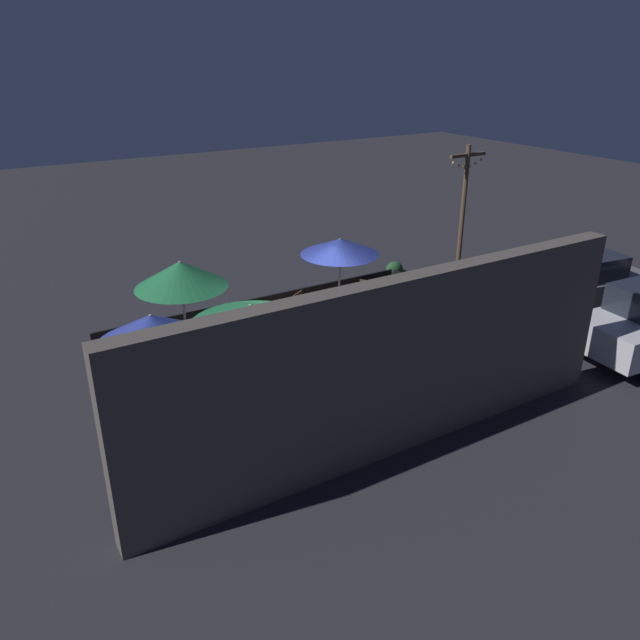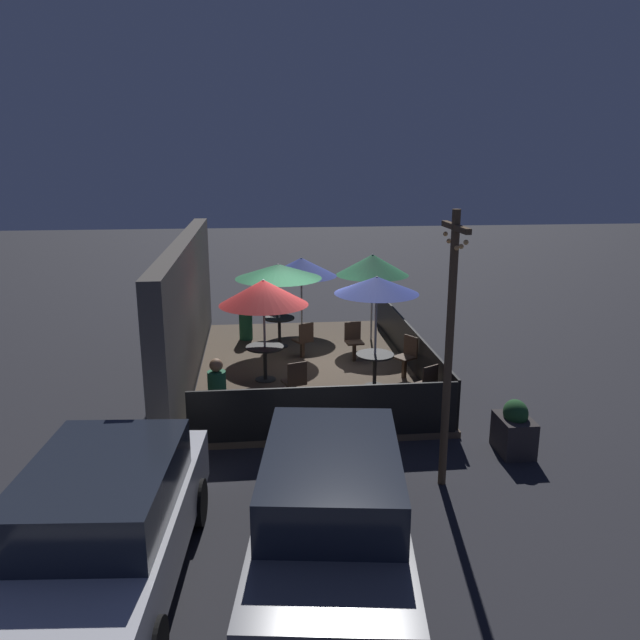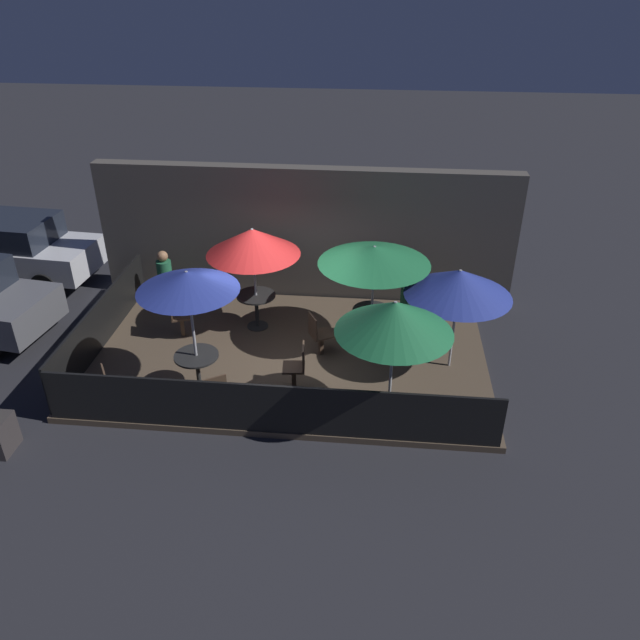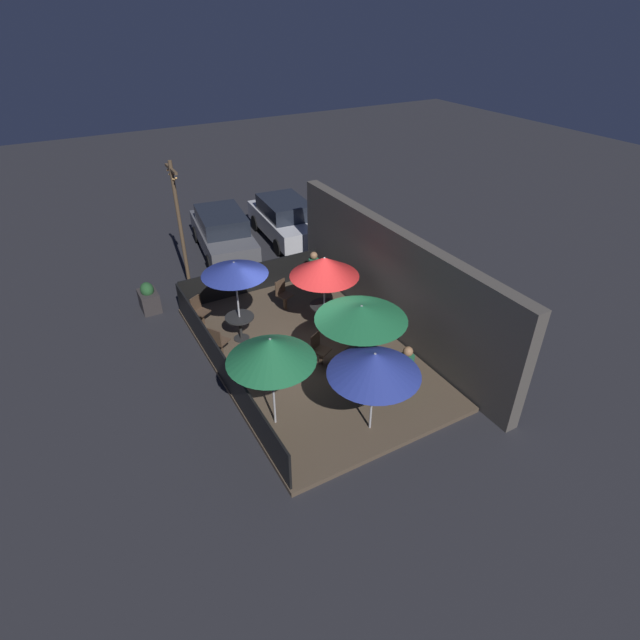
% 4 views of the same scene
% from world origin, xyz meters
% --- Properties ---
extents(ground_plane, '(60.00, 60.00, 0.00)m').
position_xyz_m(ground_plane, '(0.00, 0.00, 0.00)').
color(ground_plane, '#26262B').
extents(patio_deck, '(7.80, 4.91, 0.12)m').
position_xyz_m(patio_deck, '(0.00, 0.00, 0.06)').
color(patio_deck, brown).
rests_on(patio_deck, ground_plane).
extents(building_wall, '(9.40, 0.36, 3.13)m').
position_xyz_m(building_wall, '(0.00, 2.69, 1.56)').
color(building_wall, '#4C4742').
rests_on(building_wall, ground_plane).
extents(fence_front, '(7.60, 0.05, 0.95)m').
position_xyz_m(fence_front, '(0.00, -2.41, 0.59)').
color(fence_front, black).
rests_on(fence_front, patio_deck).
extents(fence_side_left, '(0.05, 4.71, 0.95)m').
position_xyz_m(fence_side_left, '(-3.85, 0.00, 0.59)').
color(fence_side_left, black).
rests_on(fence_side_left, patio_deck).
extents(patio_umbrella_0, '(1.75, 1.75, 2.39)m').
position_xyz_m(patio_umbrella_0, '(-1.49, -1.34, 2.33)').
color(patio_umbrella_0, '#B2B2B7').
rests_on(patio_umbrella_0, patio_deck).
extents(patio_umbrella_1, '(1.91, 1.91, 2.24)m').
position_xyz_m(patio_umbrella_1, '(-0.84, 0.97, 2.09)').
color(patio_umbrella_1, '#B2B2B7').
rests_on(patio_umbrella_1, patio_deck).
extents(patio_umbrella_2, '(2.19, 2.19, 2.15)m').
position_xyz_m(patio_umbrella_2, '(1.60, 0.56, 2.09)').
color(patio_umbrella_2, '#B2B2B7').
rests_on(patio_umbrella_2, patio_deck).
extents(patio_umbrella_3, '(1.90, 1.90, 2.31)m').
position_xyz_m(patio_umbrella_3, '(1.97, -1.90, 2.15)').
color(patio_umbrella_3, '#B2B2B7').
rests_on(patio_umbrella_3, patio_deck).
extents(patio_umbrella_4, '(1.97, 1.97, 2.06)m').
position_xyz_m(patio_umbrella_4, '(3.15, -0.13, 1.92)').
color(patio_umbrella_4, '#B2B2B7').
rests_on(patio_umbrella_4, patio_deck).
extents(dining_table_0, '(0.80, 0.80, 0.73)m').
position_xyz_m(dining_table_0, '(-1.49, -1.34, 0.69)').
color(dining_table_0, black).
rests_on(dining_table_0, patio_deck).
extents(dining_table_1, '(0.82, 0.82, 0.77)m').
position_xyz_m(dining_table_1, '(-0.84, 0.97, 0.73)').
color(dining_table_1, black).
rests_on(dining_table_1, patio_deck).
extents(dining_table_2, '(0.78, 0.78, 0.78)m').
position_xyz_m(dining_table_2, '(1.60, 0.56, 0.73)').
color(dining_table_2, black).
rests_on(dining_table_2, patio_deck).
extents(patio_chair_0, '(0.55, 0.55, 0.90)m').
position_xyz_m(patio_chair_0, '(-2.76, -2.09, 0.61)').
color(patio_chair_0, '#4C3828').
rests_on(patio_chair_0, patio_deck).
extents(patio_chair_1, '(0.54, 0.54, 0.90)m').
position_xyz_m(patio_chair_1, '(0.57, 0.02, 0.61)').
color(patio_chair_1, '#4C3828').
rests_on(patio_chair_1, patio_deck).
extents(patio_chair_2, '(0.51, 0.51, 0.94)m').
position_xyz_m(patio_chair_2, '(-2.39, 0.42, 0.63)').
color(patio_chair_2, '#4C3828').
rests_on(patio_chair_2, patio_deck).
extents(patio_chair_3, '(0.44, 0.44, 0.92)m').
position_xyz_m(patio_chair_3, '(0.31, -1.16, 0.62)').
color(patio_chair_3, '#4C3828').
rests_on(patio_chair_3, patio_deck).
extents(patio_chair_4, '(0.55, 0.55, 0.93)m').
position_xyz_m(patio_chair_4, '(-0.98, -2.15, 0.63)').
color(patio_chair_4, '#4C3828').
rests_on(patio_chair_4, patio_deck).
extents(patron_0, '(0.50, 0.50, 1.16)m').
position_xyz_m(patron_0, '(2.37, 1.43, 0.64)').
color(patron_0, '#236642').
rests_on(patron_0, patio_deck).
extents(patron_1, '(0.45, 0.45, 1.27)m').
position_xyz_m(patron_1, '(-3.10, 1.87, 0.70)').
color(patron_1, '#236642').
rests_on(patron_1, patio_deck).
extents(parked_car_1, '(4.37, 2.04, 1.62)m').
position_xyz_m(parked_car_1, '(-7.36, 2.90, 0.85)').
color(parked_car_1, silver).
rests_on(parked_car_1, ground_plane).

